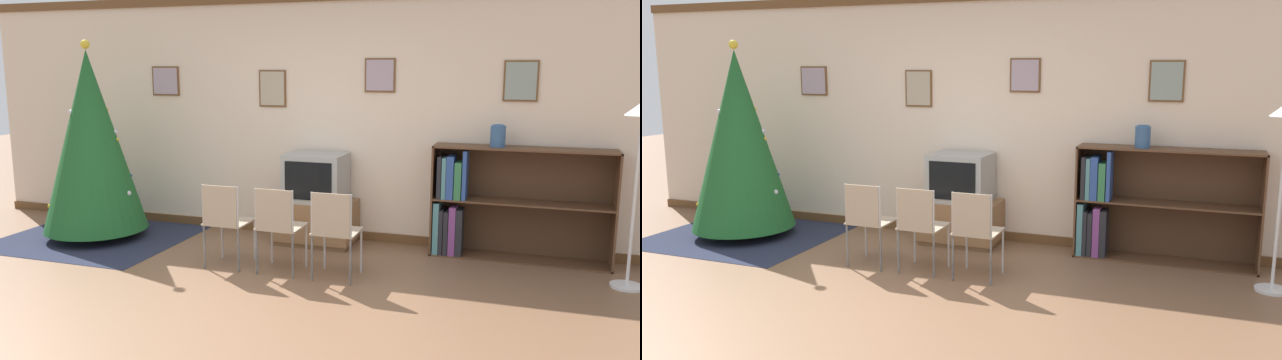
% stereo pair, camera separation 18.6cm
% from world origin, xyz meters
% --- Properties ---
extents(ground_plane, '(24.00, 24.00, 0.00)m').
position_xyz_m(ground_plane, '(0.00, 0.00, 0.00)').
color(ground_plane, brown).
extents(wall_back, '(8.99, 0.11, 2.70)m').
position_xyz_m(wall_back, '(0.00, 2.58, 1.35)').
color(wall_back, beige).
rests_on(wall_back, ground_plane).
extents(area_rug, '(2.01, 1.80, 0.01)m').
position_xyz_m(area_rug, '(-2.46, 1.65, 0.00)').
color(area_rug, '#23283D').
rests_on(area_rug, ground_plane).
extents(christmas_tree, '(1.13, 1.13, 2.19)m').
position_xyz_m(christmas_tree, '(-2.46, 1.65, 1.10)').
color(christmas_tree, maroon).
rests_on(christmas_tree, area_rug).
extents(tv_console, '(0.84, 0.53, 0.48)m').
position_xyz_m(tv_console, '(-0.03, 2.24, 0.24)').
color(tv_console, brown).
rests_on(tv_console, ground_plane).
extents(television, '(0.63, 0.52, 0.51)m').
position_xyz_m(television, '(-0.03, 2.24, 0.74)').
color(television, '#9E9E99').
rests_on(television, tv_console).
extents(folding_chair_left, '(0.40, 0.40, 0.82)m').
position_xyz_m(folding_chair_left, '(-0.58, 1.17, 0.47)').
color(folding_chair_left, tan).
rests_on(folding_chair_left, ground_plane).
extents(folding_chair_center, '(0.40, 0.40, 0.82)m').
position_xyz_m(folding_chair_center, '(-0.03, 1.17, 0.47)').
color(folding_chair_center, tan).
rests_on(folding_chair_center, ground_plane).
extents(folding_chair_right, '(0.40, 0.40, 0.82)m').
position_xyz_m(folding_chair_right, '(0.51, 1.17, 0.47)').
color(folding_chair_right, tan).
rests_on(folding_chair_right, ground_plane).
extents(bookshelf, '(1.73, 0.36, 1.13)m').
position_xyz_m(bookshelf, '(1.77, 2.35, 0.54)').
color(bookshelf, brown).
rests_on(bookshelf, ground_plane).
extents(vase, '(0.15, 0.15, 0.22)m').
position_xyz_m(vase, '(1.83, 2.31, 1.25)').
color(vase, '#335684').
rests_on(vase, bookshelf).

